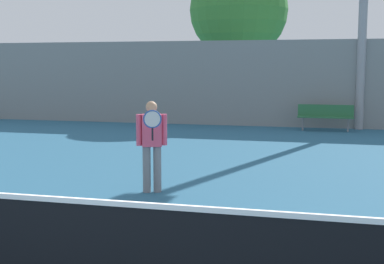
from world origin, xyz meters
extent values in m
cube|color=black|center=(0.00, 0.00, 0.48)|extent=(10.91, 0.03, 0.96)
cube|color=white|center=(0.00, 0.00, 0.98)|extent=(10.91, 0.04, 0.05)
cylinder|color=slate|center=(-0.93, 4.35, 0.41)|extent=(0.14, 0.14, 0.82)
cylinder|color=slate|center=(-0.76, 4.42, 0.41)|extent=(0.14, 0.14, 0.82)
cube|color=#DB4C6B|center=(-0.84, 4.39, 1.10)|extent=(0.39, 0.31, 0.56)
cylinder|color=#DB4C6B|center=(-1.05, 4.31, 1.11)|extent=(0.10, 0.10, 0.55)
cylinder|color=#DB4C6B|center=(-0.64, 4.47, 1.11)|extent=(0.10, 0.10, 0.55)
sphere|color=tan|center=(-0.84, 4.39, 1.51)|extent=(0.20, 0.20, 0.20)
cylinder|color=black|center=(-0.74, 4.13, 1.07)|extent=(0.03, 0.03, 0.22)
torus|color=#28519E|center=(-0.74, 4.13, 1.33)|extent=(0.30, 0.14, 0.31)
cylinder|color=silver|center=(-0.74, 4.13, 1.33)|extent=(0.25, 0.10, 0.27)
cube|color=#28663D|center=(2.06, 14.29, 0.47)|extent=(1.87, 0.40, 0.04)
cylinder|color=gray|center=(1.31, 14.29, 0.23)|extent=(0.06, 0.06, 0.45)
cylinder|color=gray|center=(2.81, 14.29, 0.23)|extent=(0.06, 0.06, 0.45)
cube|color=#28663D|center=(2.06, 14.47, 0.69)|extent=(1.87, 0.04, 0.40)
cube|color=gray|center=(0.00, 15.22, 1.57)|extent=(34.13, 0.06, 3.14)
cylinder|color=brown|center=(-1.76, 19.08, 1.46)|extent=(0.53, 0.53, 2.92)
sphere|color=#387A33|center=(-1.76, 19.08, 4.63)|extent=(4.27, 4.27, 4.27)
camera|label=1|loc=(2.12, -4.40, 2.22)|focal=50.00mm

